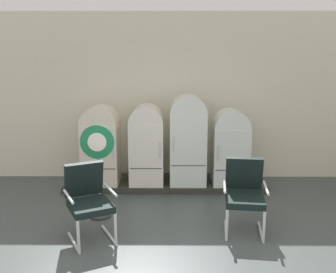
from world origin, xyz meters
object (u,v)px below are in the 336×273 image
(refrigerator_0, at_px, (101,143))
(refrigerator_1, at_px, (147,142))
(armchair_left, at_px, (88,198))
(refrigerator_2, at_px, (188,137))
(sign_stand, at_px, (98,171))
(refrigerator_3, at_px, (230,145))
(armchair_right, at_px, (244,191))

(refrigerator_0, bearing_deg, refrigerator_1, 2.73)
(armchair_left, bearing_deg, refrigerator_1, 72.02)
(refrigerator_1, xyz_separation_m, refrigerator_2, (0.76, -0.01, 0.10))
(sign_stand, bearing_deg, armchair_left, -91.55)
(sign_stand, bearing_deg, refrigerator_3, 31.52)
(refrigerator_3, xyz_separation_m, sign_stand, (-2.19, -1.34, -0.09))
(armchair_left, relative_size, sign_stand, 0.71)
(refrigerator_0, distance_m, refrigerator_1, 0.85)
(sign_stand, bearing_deg, refrigerator_0, 98.61)
(refrigerator_0, xyz_separation_m, refrigerator_2, (1.61, 0.03, 0.11))
(refrigerator_0, height_order, refrigerator_2, refrigerator_2)
(refrigerator_2, distance_m, armchair_right, 1.96)
(refrigerator_1, relative_size, refrigerator_2, 0.89)
(refrigerator_0, relative_size, refrigerator_1, 0.99)
(refrigerator_2, height_order, armchair_left, refrigerator_2)
(refrigerator_2, height_order, armchair_right, refrigerator_2)
(refrigerator_1, height_order, refrigerator_3, refrigerator_1)
(refrigerator_0, bearing_deg, sign_stand, -81.39)
(refrigerator_1, bearing_deg, refrigerator_3, -1.25)
(refrigerator_2, relative_size, armchair_left, 1.61)
(refrigerator_2, relative_size, refrigerator_3, 1.19)
(refrigerator_2, distance_m, armchair_left, 2.52)
(refrigerator_0, distance_m, sign_stand, 1.36)
(refrigerator_0, distance_m, refrigerator_2, 1.61)
(armchair_right, height_order, sign_stand, sign_stand)
(refrigerator_1, xyz_separation_m, sign_stand, (-0.65, -1.38, -0.13))
(refrigerator_3, distance_m, armchair_left, 3.00)
(refrigerator_3, distance_m, sign_stand, 2.57)
(refrigerator_1, bearing_deg, armchair_left, -107.98)
(armchair_right, bearing_deg, armchair_left, -173.06)
(refrigerator_0, relative_size, refrigerator_3, 1.05)
(refrigerator_0, relative_size, sign_stand, 1.00)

